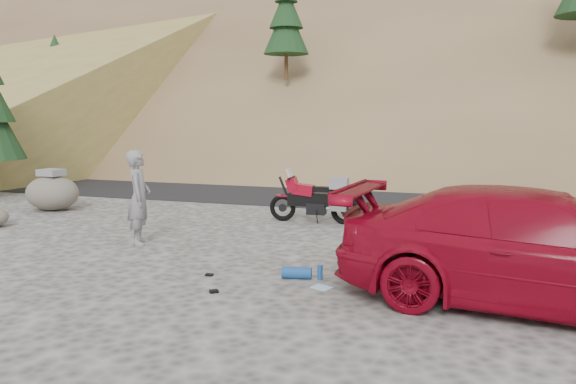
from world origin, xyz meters
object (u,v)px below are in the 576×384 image
man (141,244)px  red_car (539,307)px  motorcycle (318,200)px  boulder (52,192)px

man → red_car: size_ratio=0.34×
man → red_car: man is taller
motorcycle → boulder: 7.63m
motorcycle → red_car: (4.59, -5.01, -0.58)m
red_car → motorcycle: bearing=48.0°
motorcycle → man: size_ratio=1.18×
man → boulder: 5.50m
man → boulder: (-4.69, 2.84, 0.51)m
man → boulder: boulder is taller
man → motorcycle: bearing=-64.0°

